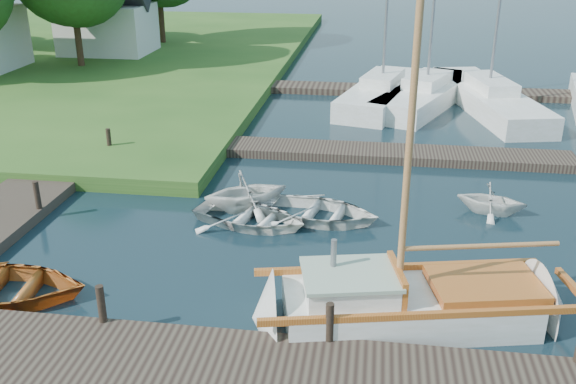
# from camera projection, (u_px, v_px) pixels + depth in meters

# --- Properties ---
(ground) EXTENTS (160.00, 160.00, 0.00)m
(ground) POSITION_uv_depth(u_px,v_px,m) (288.00, 234.00, 17.04)
(ground) COLOR black
(ground) RESTS_ON ground
(near_dock) EXTENTS (18.00, 2.20, 0.30)m
(near_dock) POSITION_uv_depth(u_px,v_px,m) (241.00, 373.00, 11.50)
(near_dock) COLOR black
(near_dock) RESTS_ON ground
(left_dock) EXTENTS (2.20, 18.00, 0.30)m
(left_dock) POSITION_uv_depth(u_px,v_px,m) (42.00, 185.00, 19.85)
(left_dock) COLOR black
(left_dock) RESTS_ON ground
(far_dock) EXTENTS (14.00, 1.60, 0.30)m
(far_dock) POSITION_uv_depth(u_px,v_px,m) (370.00, 153.00, 22.67)
(far_dock) COLOR black
(far_dock) RESTS_ON ground
(pontoon) EXTENTS (30.00, 1.60, 0.30)m
(pontoon) POSITION_uv_depth(u_px,v_px,m) (545.00, 96.00, 30.31)
(pontoon) COLOR black
(pontoon) RESTS_ON ground
(mooring_post_1) EXTENTS (0.16, 0.16, 0.80)m
(mooring_post_1) POSITION_uv_depth(u_px,v_px,m) (101.00, 304.00, 12.59)
(mooring_post_1) COLOR black
(mooring_post_1) RESTS_ON near_dock
(mooring_post_2) EXTENTS (0.16, 0.16, 0.80)m
(mooring_post_2) POSITION_uv_depth(u_px,v_px,m) (330.00, 322.00, 12.01)
(mooring_post_2) COLOR black
(mooring_post_2) RESTS_ON near_dock
(mooring_post_4) EXTENTS (0.16, 0.16, 0.80)m
(mooring_post_4) POSITION_uv_depth(u_px,v_px,m) (37.00, 195.00, 17.68)
(mooring_post_4) COLOR black
(mooring_post_4) RESTS_ON left_dock
(mooring_post_5) EXTENTS (0.16, 0.16, 0.80)m
(mooring_post_5) POSITION_uv_depth(u_px,v_px,m) (109.00, 140.00, 22.25)
(mooring_post_5) COLOR black
(mooring_post_5) RESTS_ON left_dock
(sailboat) EXTENTS (7.40, 3.45, 9.83)m
(sailboat) POSITION_uv_depth(u_px,v_px,m) (415.00, 306.00, 13.16)
(sailboat) COLOR beige
(sailboat) RESTS_ON ground
(tender_a) EXTENTS (3.69, 3.07, 0.66)m
(tender_a) POSITION_uv_depth(u_px,v_px,m) (250.00, 213.00, 17.44)
(tender_a) COLOR beige
(tender_a) RESTS_ON ground
(tender_b) EXTENTS (3.14, 3.01, 1.28)m
(tender_b) POSITION_uv_depth(u_px,v_px,m) (246.00, 188.00, 18.28)
(tender_b) COLOR beige
(tender_b) RESTS_ON ground
(tender_c) EXTENTS (3.86, 3.12, 0.71)m
(tender_c) POSITION_uv_depth(u_px,v_px,m) (318.00, 208.00, 17.72)
(tender_c) COLOR beige
(tender_c) RESTS_ON ground
(tender_d) EXTENTS (2.27, 2.08, 1.01)m
(tender_d) POSITION_uv_depth(u_px,v_px,m) (492.00, 197.00, 18.08)
(tender_d) COLOR beige
(tender_d) RESTS_ON ground
(marina_boat_1) EXTENTS (4.15, 8.50, 11.32)m
(marina_boat_1) POSITION_uv_depth(u_px,v_px,m) (382.00, 91.00, 29.39)
(marina_boat_1) COLOR beige
(marina_boat_1) RESTS_ON ground
(marina_boat_2) EXTENTS (5.28, 8.55, 11.10)m
(marina_boat_2) POSITION_uv_depth(u_px,v_px,m) (426.00, 93.00, 29.10)
(marina_boat_2) COLOR beige
(marina_boat_2) RESTS_ON ground
(marina_boat_3) EXTENTS (4.26, 9.87, 12.89)m
(marina_boat_3) POSITION_uv_depth(u_px,v_px,m) (488.00, 96.00, 28.47)
(marina_boat_3) COLOR beige
(marina_boat_3) RESTS_ON ground
(house_c) EXTENTS (5.25, 4.00, 5.28)m
(house_c) POSITION_uv_depth(u_px,v_px,m) (107.00, 17.00, 37.98)
(house_c) COLOR white
(house_c) RESTS_ON shore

